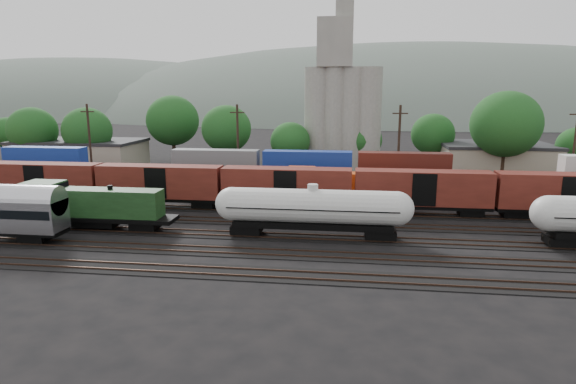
# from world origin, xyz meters

# --- Properties ---
(ground) EXTENTS (600.00, 600.00, 0.00)m
(ground) POSITION_xyz_m (0.00, 0.00, 0.00)
(ground) COLOR black
(tracks) EXTENTS (180.00, 33.20, 0.20)m
(tracks) POSITION_xyz_m (0.00, 0.00, 0.05)
(tracks) COLOR black
(tracks) RESTS_ON ground
(green_locomotive) EXTENTS (17.25, 3.04, 4.57)m
(green_locomotive) POSITION_xyz_m (-21.79, -5.00, 2.60)
(green_locomotive) COLOR black
(green_locomotive) RESTS_ON ground
(tank_car_a) EXTENTS (18.97, 3.40, 4.97)m
(tank_car_a) POSITION_xyz_m (1.57, -5.00, 2.93)
(tank_car_a) COLOR silver
(tank_car_a) RESTS_ON ground
(orange_locomotive) EXTENTS (16.95, 2.83, 4.24)m
(orange_locomotive) POSITION_xyz_m (3.17, 10.00, 2.43)
(orange_locomotive) COLOR black
(orange_locomotive) RESTS_ON ground
(boxcar_string) EXTENTS (122.80, 2.90, 4.20)m
(boxcar_string) POSITION_xyz_m (-9.95, 5.00, 3.12)
(boxcar_string) COLOR black
(boxcar_string) RESTS_ON ground
(container_wall) EXTENTS (160.00, 2.60, 5.80)m
(container_wall) POSITION_xyz_m (-0.61, 15.00, 2.70)
(container_wall) COLOR black
(container_wall) RESTS_ON ground
(grain_silo) EXTENTS (13.40, 5.00, 29.00)m
(grain_silo) POSITION_xyz_m (3.28, 36.00, 11.26)
(grain_silo) COLOR gray
(grain_silo) RESTS_ON ground
(industrial_sheds) EXTENTS (119.38, 17.26, 5.10)m
(industrial_sheds) POSITION_xyz_m (6.63, 35.25, 2.56)
(industrial_sheds) COLOR #9E937F
(industrial_sheds) RESTS_ON ground
(tree_band) EXTENTS (166.95, 22.11, 14.03)m
(tree_band) POSITION_xyz_m (-1.40, 36.53, 7.52)
(tree_band) COLOR black
(tree_band) RESTS_ON ground
(utility_poles) EXTENTS (122.20, 0.36, 12.00)m
(utility_poles) POSITION_xyz_m (0.00, 22.00, 6.21)
(utility_poles) COLOR black
(utility_poles) RESTS_ON ground
(distant_hills) EXTENTS (860.00, 286.00, 130.00)m
(distant_hills) POSITION_xyz_m (23.92, 260.00, -20.56)
(distant_hills) COLOR #59665B
(distant_hills) RESTS_ON ground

